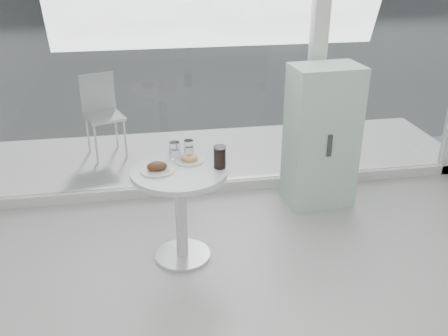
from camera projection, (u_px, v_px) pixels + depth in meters
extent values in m
cube|color=silver|center=(222.00, 185.00, 5.02)|extent=(5.00, 0.12, 0.10)
cube|color=silver|center=(319.00, 36.00, 4.55)|extent=(0.14, 0.14, 3.00)
cube|color=white|center=(134.00, 53.00, 4.33)|extent=(3.21, 0.02, 2.60)
cube|color=white|center=(396.00, 44.00, 4.71)|extent=(1.41, 0.02, 2.60)
cylinder|color=silver|center=(183.00, 255.00, 3.98)|extent=(0.44, 0.44, 0.03)
cylinder|color=silver|center=(181.00, 216.00, 3.83)|extent=(0.09, 0.09, 0.70)
cylinder|color=white|center=(179.00, 172.00, 3.67)|extent=(0.72, 0.72, 0.04)
cube|color=silver|center=(211.00, 156.00, 5.75)|extent=(5.60, 1.60, 0.05)
cube|color=#393939|center=(158.00, 13.00, 16.66)|extent=(40.00, 24.00, 0.00)
cube|color=#99C4AE|center=(321.00, 137.00, 4.56)|extent=(0.63, 0.45, 1.32)
cube|color=#333333|center=(330.00, 146.00, 4.37)|extent=(0.04, 0.02, 0.20)
cylinder|color=silver|center=(96.00, 144.00, 5.44)|extent=(0.02, 0.02, 0.44)
cylinder|color=silver|center=(125.00, 138.00, 5.58)|extent=(0.02, 0.02, 0.44)
cylinder|color=silver|center=(88.00, 134.00, 5.70)|extent=(0.02, 0.02, 0.44)
cylinder|color=silver|center=(116.00, 129.00, 5.84)|extent=(0.02, 0.02, 0.44)
cube|color=silver|center=(104.00, 117.00, 5.54)|extent=(0.50, 0.50, 0.03)
cube|color=silver|center=(97.00, 92.00, 5.59)|extent=(0.38, 0.15, 0.44)
imported|color=silver|center=(136.00, 0.00, 14.33)|extent=(4.11, 2.72, 1.30)
cylinder|color=silver|center=(157.00, 170.00, 3.63)|extent=(0.25, 0.25, 0.01)
cube|color=silver|center=(160.00, 170.00, 3.62)|extent=(0.14, 0.13, 0.00)
ellipsoid|color=#351D0E|center=(157.00, 166.00, 3.62)|extent=(0.15, 0.12, 0.06)
ellipsoid|color=#351D0E|center=(162.00, 165.00, 3.64)|extent=(0.07, 0.07, 0.04)
cylinder|color=silver|center=(189.00, 160.00, 3.79)|extent=(0.22, 0.22, 0.01)
torus|color=tan|center=(189.00, 157.00, 3.78)|extent=(0.13, 0.13, 0.04)
cylinder|color=white|center=(175.00, 150.00, 3.81)|extent=(0.08, 0.08, 0.13)
cylinder|color=white|center=(175.00, 154.00, 3.83)|extent=(0.07, 0.07, 0.07)
cylinder|color=white|center=(189.00, 148.00, 3.88)|extent=(0.07, 0.07, 0.12)
cylinder|color=white|center=(189.00, 151.00, 3.89)|extent=(0.06, 0.06, 0.07)
cylinder|color=white|center=(220.00, 157.00, 3.65)|extent=(0.09, 0.09, 0.17)
cylinder|color=black|center=(220.00, 158.00, 3.66)|extent=(0.08, 0.08, 0.15)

